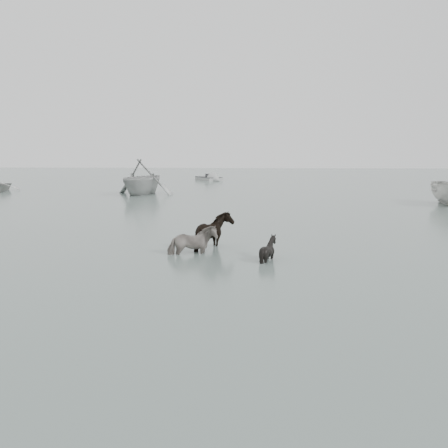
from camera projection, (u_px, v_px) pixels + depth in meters
The scene contains 7 objects.
ground at pixel (231, 256), 16.12m from camera, with size 140.00×140.00×0.00m, color slate.
pony_pinto at pixel (192, 234), 16.32m from camera, with size 0.73×1.60×1.35m, color black.
pony_dark at pixel (214, 227), 17.32m from camera, with size 1.50×1.29×1.51m, color black.
pony_black at pixel (268, 242), 15.56m from camera, with size 0.89×1.01×1.11m, color black.
rowboat_trail at pixel (143, 176), 37.22m from camera, with size 4.55×5.28×2.78m, color #ABADAB.
boat_small at pixel (448, 192), 30.43m from camera, with size 1.59×4.22×1.63m, color #B4B4AF.
skiff_mid at pixel (209, 177), 53.15m from camera, with size 4.50×1.60×0.75m, color #969895, non-canonical shape.
Camera 1 is at (0.69, -15.75, 3.49)m, focal length 40.00 mm.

